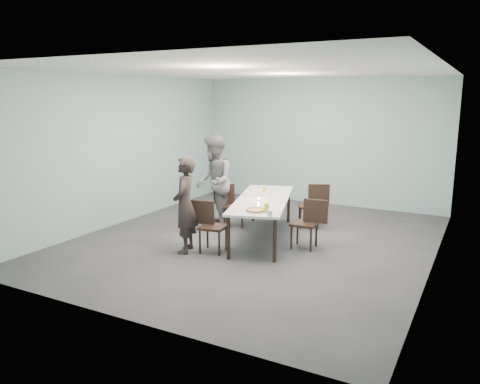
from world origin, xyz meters
The scene contains 16 objects.
ground centered at (0.00, 0.00, 0.00)m, with size 7.00×7.00×0.00m, color #333335.
room_shell centered at (0.00, 0.00, 2.03)m, with size 6.02×7.02×3.01m.
table centered at (0.07, 0.16, 0.69)m, with size 1.63×2.75×0.75m.
chair_near_left centered at (-0.41, -0.93, 0.50)m, with size 0.64×0.49×0.87m.
chair_far_left centered at (-0.86, 0.58, 0.50)m, with size 0.65×0.57×0.87m.
chair_near_right centered at (1.01, 0.01, 0.50)m, with size 0.62×0.44×0.87m.
chair_far_right centered at (0.61, 1.35, 0.50)m, with size 0.65×0.56×0.87m.
diner_near centered at (-0.75, -1.13, 0.81)m, with size 0.59×0.39×1.62m, color black.
diner_far centered at (-1.12, 0.42, 0.92)m, with size 0.89×0.70×1.84m, color slate.
pizza centered at (0.39, -0.78, 0.77)m, with size 0.34×0.34×0.04m.
side_plate centered at (0.40, -0.33, 0.76)m, with size 0.18×0.18×0.01m, color white.
beer_glass centered at (0.57, -0.76, 0.82)m, with size 0.08×0.08×0.15m, color gold.
water_tumbler centered at (0.71, -0.94, 0.80)m, with size 0.08×0.08×0.09m, color silver.
tealight centered at (0.08, -0.04, 0.77)m, with size 0.06×0.06×0.05m.
amber_tumbler centered at (-0.18, 0.76, 0.79)m, with size 0.07×0.07×0.08m, color gold.
menu centered at (-0.30, 0.82, 0.75)m, with size 0.30×0.22×0.01m, color silver.
Camera 1 is at (3.60, -7.33, 2.55)m, focal length 35.00 mm.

